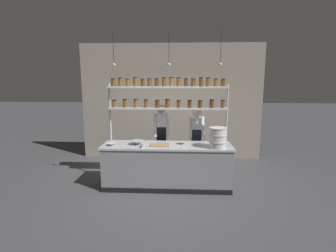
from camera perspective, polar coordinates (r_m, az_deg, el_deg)
ground_plane at (r=5.79m, az=-0.22°, el=-12.97°), size 40.00×40.00×0.00m
back_wall at (r=7.49m, az=0.68°, el=5.22°), size 5.11×0.12×3.25m
prep_counter at (r=5.62m, az=-0.22°, el=-8.67°), size 2.71×0.76×0.92m
spice_shelf_unit at (r=5.66m, az=0.03°, el=6.09°), size 2.59×0.28×2.32m
chef_left at (r=6.14m, az=-1.48°, el=-1.87°), size 0.39×0.32×1.71m
chef_center at (r=6.23m, az=6.20°, el=-2.35°), size 0.37×0.29×1.62m
container_stack at (r=5.28m, az=10.79°, el=-2.55°), size 0.35×0.35×0.42m
cutting_board at (r=5.43m, az=-1.76°, el=-4.15°), size 0.40×0.26×0.02m
prep_bowl_near_left at (r=5.56m, az=3.01°, el=-3.68°), size 0.18×0.18×0.05m
prep_bowl_center_front at (r=5.56m, az=-6.73°, el=-3.59°), size 0.29×0.29×0.08m
prep_bowl_center_back at (r=5.55m, az=-12.24°, el=-3.92°), size 0.18×0.18×0.05m
serving_cup_front at (r=5.28m, az=-5.61°, el=-4.30°), size 0.09×0.09×0.08m
pendant_light_row at (r=5.32m, az=-0.15°, el=13.59°), size 2.18×0.07×0.68m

